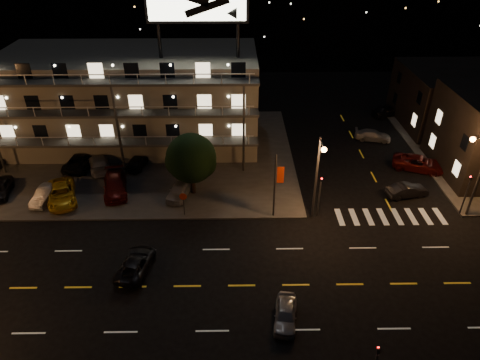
{
  "coord_description": "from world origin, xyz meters",
  "views": [
    {
      "loc": [
        1.54,
        -22.49,
        23.32
      ],
      "look_at": [
        2.0,
        8.0,
        4.17
      ],
      "focal_mm": 32.0,
      "sensor_mm": 36.0,
      "label": 1
    }
  ],
  "objects_px": {
    "lot_car_2": "(61,194)",
    "side_car_0": "(407,190)",
    "lot_car_4": "(180,190)",
    "road_car_west": "(136,264)",
    "road_car_east": "(285,314)",
    "tree": "(191,159)",
    "lot_car_7": "(99,162)"
  },
  "relations": [
    {
      "from": "lot_car_2",
      "to": "side_car_0",
      "type": "xyz_separation_m",
      "value": [
        32.88,
        0.44,
        -0.24
      ]
    },
    {
      "from": "lot_car_2",
      "to": "lot_car_4",
      "type": "relative_size",
      "value": 1.3
    },
    {
      "from": "road_car_west",
      "to": "road_car_east",
      "type": "bearing_deg",
      "value": 165.49
    },
    {
      "from": "tree",
      "to": "lot_car_2",
      "type": "distance_m",
      "value": 12.62
    },
    {
      "from": "road_car_west",
      "to": "tree",
      "type": "bearing_deg",
      "value": -98.79
    },
    {
      "from": "lot_car_4",
      "to": "tree",
      "type": "bearing_deg",
      "value": 40.4
    },
    {
      "from": "tree",
      "to": "side_car_0",
      "type": "bearing_deg",
      "value": -2.06
    },
    {
      "from": "lot_car_2",
      "to": "lot_car_4",
      "type": "distance_m",
      "value": 11.05
    },
    {
      "from": "lot_car_2",
      "to": "lot_car_7",
      "type": "height_order",
      "value": "same"
    },
    {
      "from": "lot_car_4",
      "to": "road_car_east",
      "type": "xyz_separation_m",
      "value": [
        8.58,
        -14.83,
        -0.24
      ]
    },
    {
      "from": "side_car_0",
      "to": "road_car_west",
      "type": "distance_m",
      "value": 26.06
    },
    {
      "from": "road_car_east",
      "to": "lot_car_4",
      "type": "bearing_deg",
      "value": 129.41
    },
    {
      "from": "tree",
      "to": "road_car_east",
      "type": "height_order",
      "value": "tree"
    },
    {
      "from": "road_car_west",
      "to": "lot_car_2",
      "type": "bearing_deg",
      "value": -37.08
    },
    {
      "from": "tree",
      "to": "lot_car_7",
      "type": "relative_size",
      "value": 1.2
    },
    {
      "from": "road_car_east",
      "to": "road_car_west",
      "type": "distance_m",
      "value": 11.97
    },
    {
      "from": "road_car_west",
      "to": "lot_car_4",
      "type": "bearing_deg",
      "value": -93.44
    },
    {
      "from": "lot_car_2",
      "to": "road_car_west",
      "type": "height_order",
      "value": "lot_car_2"
    },
    {
      "from": "lot_car_2",
      "to": "lot_car_7",
      "type": "xyz_separation_m",
      "value": [
        1.92,
        5.98,
        0.0
      ]
    },
    {
      "from": "lot_car_4",
      "to": "lot_car_7",
      "type": "xyz_separation_m",
      "value": [
        -9.1,
        5.36,
        0.04
      ]
    },
    {
      "from": "tree",
      "to": "lot_car_7",
      "type": "xyz_separation_m",
      "value": [
        -10.3,
        4.79,
        -2.92
      ]
    },
    {
      "from": "lot_car_4",
      "to": "side_car_0",
      "type": "bearing_deg",
      "value": 14.39
    },
    {
      "from": "lot_car_4",
      "to": "side_car_0",
      "type": "height_order",
      "value": "lot_car_4"
    },
    {
      "from": "lot_car_4",
      "to": "road_car_east",
      "type": "bearing_deg",
      "value": -45.1
    },
    {
      "from": "lot_car_2",
      "to": "road_car_west",
      "type": "bearing_deg",
      "value": -67.73
    },
    {
      "from": "lot_car_7",
      "to": "road_car_west",
      "type": "xyz_separation_m",
      "value": [
        6.78,
        -15.27,
        -0.27
      ]
    },
    {
      "from": "tree",
      "to": "lot_car_7",
      "type": "bearing_deg",
      "value": 155.03
    },
    {
      "from": "tree",
      "to": "road_car_west",
      "type": "relative_size",
      "value": 1.37
    },
    {
      "from": "lot_car_4",
      "to": "road_car_east",
      "type": "height_order",
      "value": "lot_car_4"
    },
    {
      "from": "lot_car_7",
      "to": "side_car_0",
      "type": "height_order",
      "value": "lot_car_7"
    },
    {
      "from": "lot_car_4",
      "to": "lot_car_7",
      "type": "bearing_deg",
      "value": 164.34
    },
    {
      "from": "lot_car_7",
      "to": "road_car_east",
      "type": "height_order",
      "value": "lot_car_7"
    }
  ]
}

